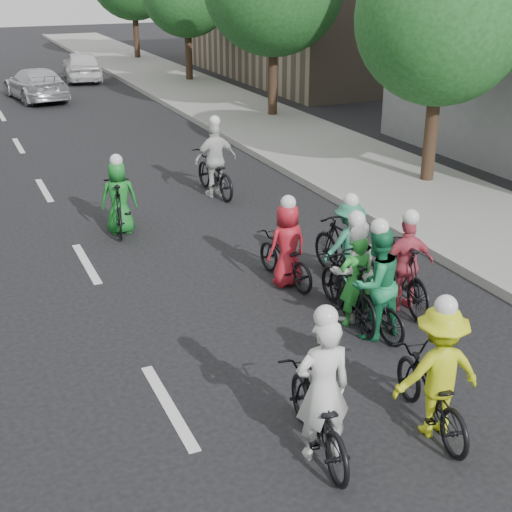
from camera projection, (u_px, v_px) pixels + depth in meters
ground at (169, 406)px, 8.91m from camera, size 120.00×120.00×0.00m
sidewalk_right at (331, 154)px, 20.34m from camera, size 4.00×80.00×0.15m
curb_right at (269, 161)px, 19.60m from camera, size 0.18×80.00×0.18m
tree_r_0 at (442, 18)px, 16.29m from camera, size 4.00×4.00×5.97m
cyclist_0 at (319, 406)px, 7.87m from camera, size 0.89×1.87×1.87m
cyclist_1 at (374, 291)px, 10.37m from camera, size 0.90×1.58×1.85m
cyclist_2 at (435, 382)px, 8.24m from camera, size 1.14×1.82×1.78m
cyclist_3 at (404, 271)px, 11.26m from camera, size 0.94×1.88×1.67m
cyclist_4 at (286, 253)px, 12.15m from camera, size 0.76×1.69×1.60m
cyclist_5 at (353, 288)px, 10.77m from camera, size 0.71×1.79×1.61m
cyclist_6 at (351, 280)px, 10.92m from camera, size 0.80×1.78×1.77m
cyclist_7 at (347, 247)px, 12.16m from camera, size 0.99×1.89×1.62m
cyclist_8 at (215, 168)px, 16.78m from camera, size 1.05×1.99×1.91m
cyclist_9 at (119, 203)px, 14.47m from camera, size 0.85×1.86×1.65m
follow_car_lead at (36, 84)px, 28.58m from camera, size 2.35×4.53×1.25m
follow_car_trail at (82, 66)px, 33.26m from camera, size 2.10×4.20×1.37m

